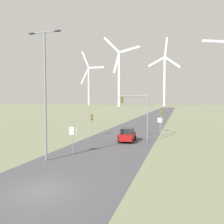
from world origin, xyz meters
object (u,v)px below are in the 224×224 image
Objects in this scene: wind_turbine_left at (119,74)px; stop_sign_near at (73,135)px; stop_sign_far at (160,122)px; traffic_light_mast_overhead at (137,108)px; traffic_light_post_near_right at (161,116)px; car_approaching at (127,135)px; wind_turbine_far_left at (89,82)px; wind_turbine_center at (165,76)px; streetlamp at (45,82)px; traffic_light_post_near_left at (92,120)px.

stop_sign_near is at bearing -76.34° from wind_turbine_left.
wind_turbine_left is (-47.25, 145.50, 27.05)m from stop_sign_far.
wind_turbine_left reaches higher than traffic_light_mast_overhead.
traffic_light_post_near_right is 0.66× the size of traffic_light_mast_overhead.
traffic_light_mast_overhead is 3.84m from car_approaching.
wind_turbine_far_left reaches higher than traffic_light_post_near_right.
wind_turbine_left is at bearing -138.88° from wind_turbine_center.
wind_turbine_center is at bearing -15.30° from wind_turbine_far_left.
wind_turbine_far_left reaches higher than car_approaching.
traffic_light_mast_overhead is (5.12, 8.76, 2.56)m from stop_sign_near.
streetlamp is 1.84× the size of traffic_light_mast_overhead.
traffic_light_post_near_right is at bearing 21.07° from traffic_light_post_near_left.
traffic_light_post_near_right is at bearing -63.97° from wind_turbine_far_left.
car_approaching is 0.06× the size of wind_turbine_far_left.
traffic_light_post_near_left is 0.05× the size of wind_turbine_center.
streetlamp is 173.12m from wind_turbine_left.
wind_turbine_far_left is (-96.58, 212.35, 27.03)m from car_approaching.
traffic_light_post_near_right is (10.21, 3.93, 0.57)m from traffic_light_post_near_left.
wind_turbine_far_left is 77.25m from wind_turbine_left.
wind_turbine_center is at bearing 90.63° from streetlamp.
traffic_light_mast_overhead is at bearing -87.42° from wind_turbine_center.
traffic_light_post_near_left is at bearing 95.07° from streetlamp.
stop_sign_far is at bearing -72.01° from wind_turbine_left.
streetlamp reaches higher than traffic_light_mast_overhead.
streetlamp is at bearing -111.15° from stop_sign_far.
streetlamp is 0.19× the size of wind_turbine_left.
traffic_light_post_near_left is 0.81× the size of traffic_light_post_near_right.
traffic_light_post_near_right is at bearing 62.06° from stop_sign_near.
traffic_light_post_near_right is at bearing 58.35° from car_approaching.
stop_sign_far is at bearing 68.85° from streetlamp.
wind_turbine_far_left is at bearing 133.10° from wind_turbine_left.
stop_sign_far is 11.03m from car_approaching.
wind_turbine_center is at bearing 93.52° from traffic_light_post_near_right.
traffic_light_post_near_left is at bearing 102.35° from stop_sign_near.
streetlamp is at bearing -116.73° from traffic_light_post_near_right.
traffic_light_post_near_left is at bearing 158.07° from car_approaching.
car_approaching is at bearing 66.26° from streetlamp.
stop_sign_far is 0.04× the size of wind_turbine_center.
stop_sign_near is 0.04× the size of wind_turbine_far_left.
traffic_light_post_near_right is at bearing 65.66° from traffic_light_mast_overhead.
stop_sign_far is at bearing 77.67° from traffic_light_mast_overhead.
stop_sign_far is 12.54m from traffic_light_post_near_left.
traffic_light_mast_overhead is at bearing 59.71° from stop_sign_near.
streetlamp is 4.20× the size of stop_sign_near.
wind_turbine_center reaches higher than traffic_light_post_near_right.
wind_turbine_left is at bearing 106.16° from traffic_light_mast_overhead.
traffic_light_mast_overhead is 189.22m from wind_turbine_center.
wind_turbine_far_left is at bearing 114.78° from traffic_light_mast_overhead.
stop_sign_near is 0.82× the size of traffic_light_post_near_left.
wind_turbine_far_left is (-90.34, 209.84, 25.45)m from traffic_light_post_near_left.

